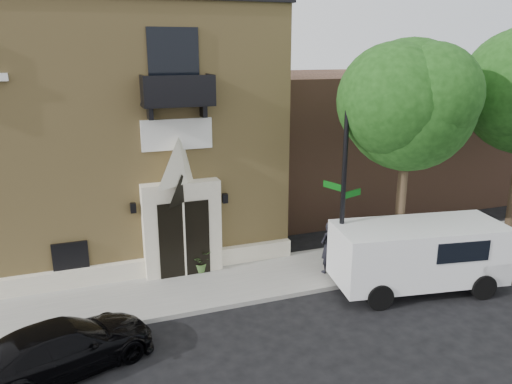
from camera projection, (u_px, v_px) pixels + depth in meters
ground at (236, 308)px, 15.11m from camera, size 120.00×120.00×0.00m
sidewalk at (251, 280)px, 16.77m from camera, size 42.00×3.00×0.15m
church at (103, 124)px, 20.00m from camera, size 12.20×11.01×9.30m
neighbour_building at (399, 134)px, 26.31m from camera, size 18.00×8.00×6.40m
street_tree_left at (412, 104)px, 15.79m from camera, size 4.97×4.38×7.77m
black_sedan at (64, 347)px, 12.03m from camera, size 4.72×3.14×1.27m
cargo_van at (424, 253)px, 16.03m from camera, size 5.69×2.98×2.21m
street_sign at (343, 198)px, 15.67m from camera, size 1.09×0.87×5.73m
fire_hydrant at (369, 265)px, 16.71m from camera, size 0.49×0.39×0.86m
dumpster at (386, 255)px, 17.06m from camera, size 2.09×1.49×1.24m
planter at (201, 261)px, 17.14m from camera, size 0.82×0.76×0.75m
pedestrian_near at (328, 247)px, 16.97m from camera, size 0.77×0.64×1.81m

